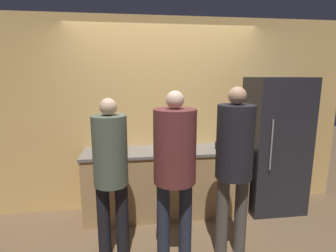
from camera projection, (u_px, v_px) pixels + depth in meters
ground_plane at (169, 226)px, 3.27m from camera, size 14.00×14.00×0.00m
wall_back at (163, 116)px, 3.61m from camera, size 5.20×0.06×2.60m
counter at (166, 182)px, 3.50m from camera, size 2.14×0.58×0.89m
refrigerator at (274, 145)px, 3.57m from camera, size 0.75×0.63×1.82m
person_left at (111, 167)px, 2.56m from camera, size 0.34×0.34×1.64m
person_center at (175, 159)px, 2.53m from camera, size 0.41×0.41×1.71m
person_right at (234, 156)px, 2.60m from camera, size 0.37×0.37×1.74m
fruit_bowl at (174, 147)px, 3.34m from camera, size 0.29×0.29×0.13m
utensil_crock at (183, 141)px, 3.58m from camera, size 0.12×0.12×0.24m
bottle_red at (172, 139)px, 3.56m from camera, size 0.06×0.06×0.25m
bottle_amber at (102, 143)px, 3.40m from camera, size 0.07×0.07×0.21m
cup_white at (115, 148)px, 3.32m from camera, size 0.08×0.08×0.08m
cup_black at (218, 145)px, 3.44m from camera, size 0.09×0.09×0.10m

